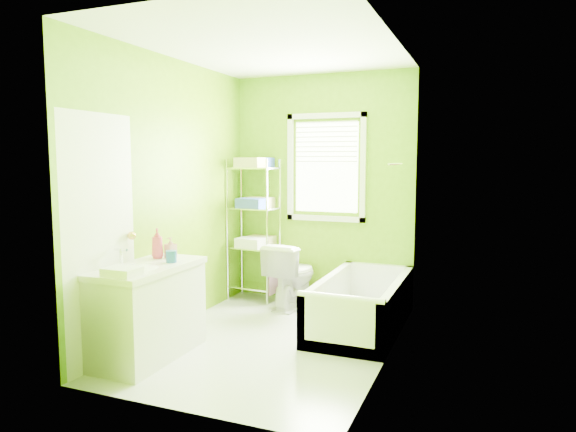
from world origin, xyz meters
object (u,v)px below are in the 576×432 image
at_px(bathtub, 361,312).
at_px(toilet, 292,275).
at_px(wire_shelf_unit, 256,213).
at_px(vanity, 148,308).

relative_size(bathtub, toilet, 2.20).
height_order(bathtub, wire_shelf_unit, wire_shelf_unit).
bearing_deg(toilet, bathtub, 159.75).
relative_size(bathtub, wire_shelf_unit, 0.97).
bearing_deg(wire_shelf_unit, bathtub, -22.97).
xyz_separation_m(vanity, wire_shelf_unit, (0.07, 1.96, 0.60)).
height_order(toilet, wire_shelf_unit, wire_shelf_unit).
bearing_deg(vanity, bathtub, 42.87).
xyz_separation_m(toilet, wire_shelf_unit, (-0.51, 0.15, 0.65)).
distance_m(toilet, wire_shelf_unit, 0.84).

